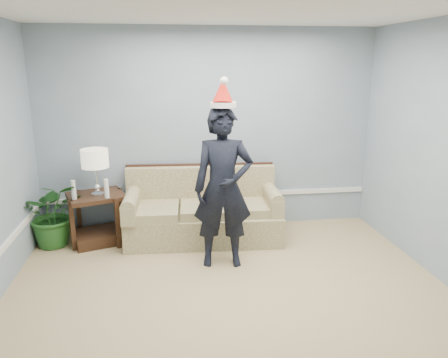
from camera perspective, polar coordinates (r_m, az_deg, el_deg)
room_shell at (r=3.47m, az=2.42°, el=0.03°), size 4.54×5.04×2.74m
wainscot_trim at (r=4.85m, az=-14.23°, el=-7.19°), size 4.49×4.99×0.06m
sofa at (r=5.73m, az=-2.77°, el=-4.54°), size 2.02×0.95×0.93m
side_table at (r=5.82m, az=-16.13°, el=-5.63°), size 0.81×0.74×0.64m
table_lamp at (r=5.53m, az=-16.51°, el=2.35°), size 0.33×0.33×0.58m
candle_pair at (r=5.51m, az=-17.08°, el=-1.37°), size 0.45×0.06×0.23m
houseplant at (r=5.85m, az=-21.35°, el=-4.22°), size 0.80×0.71×0.84m
man at (r=4.82m, az=-0.11°, el=-1.22°), size 0.69×0.48×1.80m
santa_hat at (r=4.65m, az=-0.14°, el=11.07°), size 0.32×0.35×0.33m
teddy_bear at (r=5.55m, az=0.18°, el=-1.69°), size 0.36×0.36×0.46m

